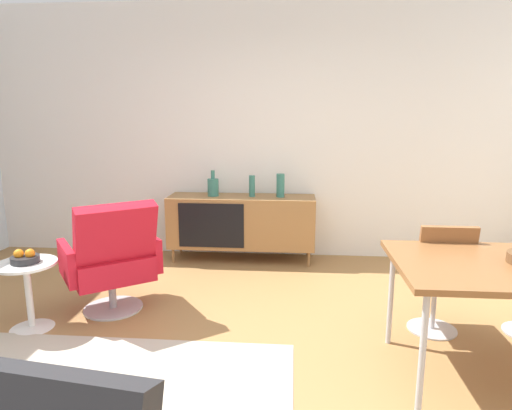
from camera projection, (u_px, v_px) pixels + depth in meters
ground_plane at (235, 378)px, 2.73m from camera, size 8.32×8.32×0.00m
wall_back at (264, 132)px, 5.00m from camera, size 6.80×0.12×2.80m
sideboard at (241, 221)px, 4.91m from camera, size 1.60×0.45×0.72m
vase_cobalt at (213, 187)px, 4.86m from camera, size 0.12×0.12×0.28m
vase_sculptural_dark at (252, 186)px, 4.83m from camera, size 0.07×0.07×0.23m
vase_ceramic_small at (280, 185)px, 4.80m from camera, size 0.09×0.09×0.25m
dining_chair_back_left at (439, 273)px, 3.21m from camera, size 0.40×0.43×0.86m
lounge_chair_red at (112, 257)px, 3.57m from camera, size 0.90×0.90×0.95m
side_table_round at (28, 288)px, 3.32m from camera, size 0.44×0.44×0.52m
fruit_bowl at (25, 258)px, 3.28m from camera, size 0.20×0.20×0.11m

